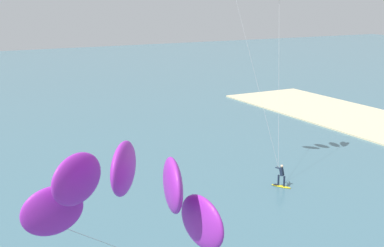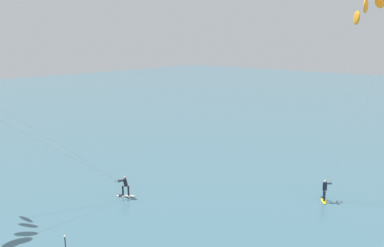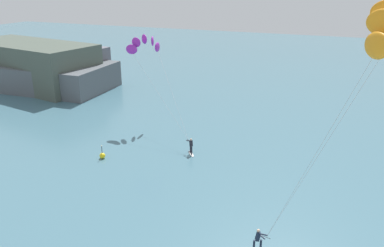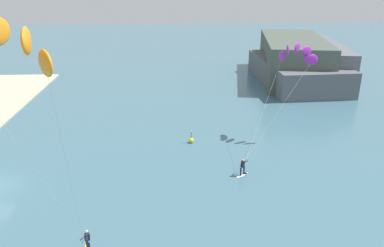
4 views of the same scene
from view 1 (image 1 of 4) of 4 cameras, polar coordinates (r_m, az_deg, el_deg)
The scene contains 1 object.
kitesurfer_mid_water at distance 11.22m, azimuth -6.62°, elevation -8.84°, with size 10.99×9.52×10.53m.
Camera 1 is at (-18.71, 31.97, 13.32)m, focal length 47.67 mm.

